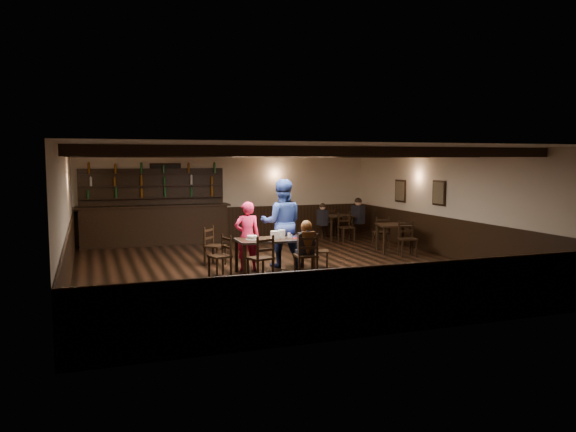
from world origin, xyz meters
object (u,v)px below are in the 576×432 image
object	(u,v)px
chair_near_left	(263,255)
cake	(252,238)
dining_table	(275,242)
bar_counter	(155,220)
man_blue	(282,223)
woman_pink	(247,236)
chair_near_right	(307,252)

from	to	relation	value
chair_near_left	cake	size ratio (longest dim) A/B	3.40
dining_table	bar_counter	bearing A→B (deg)	111.50
dining_table	chair_near_left	xyz separation A→B (m)	(-0.51, -0.77, -0.13)
man_blue	bar_counter	bearing A→B (deg)	-45.49
woman_pink	bar_counter	size ratio (longest dim) A/B	0.36
cake	bar_counter	size ratio (longest dim) A/B	0.06
chair_near_left	bar_counter	size ratio (longest dim) A/B	0.22
chair_near_left	chair_near_right	size ratio (longest dim) A/B	0.99
chair_near_right	bar_counter	xyz separation A→B (m)	(-2.42, 5.90, 0.17)
dining_table	bar_counter	distance (m)	5.44
bar_counter	woman_pink	bearing A→B (deg)	-71.97
dining_table	cake	xyz separation A→B (m)	(-0.50, 0.03, 0.11)
dining_table	man_blue	world-z (taller)	man_blue
dining_table	bar_counter	size ratio (longest dim) A/B	0.39
bar_counter	chair_near_left	bearing A→B (deg)	-75.76
chair_near_left	woman_pink	bearing A→B (deg)	89.08
chair_near_right	cake	xyz separation A→B (m)	(-0.93, 0.86, 0.24)
dining_table	chair_near_right	xyz separation A→B (m)	(0.42, -0.83, -0.12)
chair_near_left	chair_near_right	world-z (taller)	chair_near_right
chair_near_right	cake	world-z (taller)	chair_near_right
woman_pink	man_blue	xyz separation A→B (m)	(0.87, 0.19, 0.24)
woman_pink	bar_counter	xyz separation A→B (m)	(-1.50, 4.61, -0.04)
woman_pink	man_blue	bearing A→B (deg)	-161.98
cake	bar_counter	distance (m)	5.25
woman_pink	cake	xyz separation A→B (m)	(-0.01, -0.42, 0.02)
cake	bar_counter	world-z (taller)	bar_counter
dining_table	bar_counter	xyz separation A→B (m)	(-1.99, 5.06, 0.05)
chair_near_right	dining_table	bearing A→B (deg)	116.83
cake	dining_table	bearing A→B (deg)	-3.09
chair_near_left	cake	distance (m)	0.83
dining_table	woman_pink	world-z (taller)	woman_pink
cake	chair_near_left	bearing A→B (deg)	-90.70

